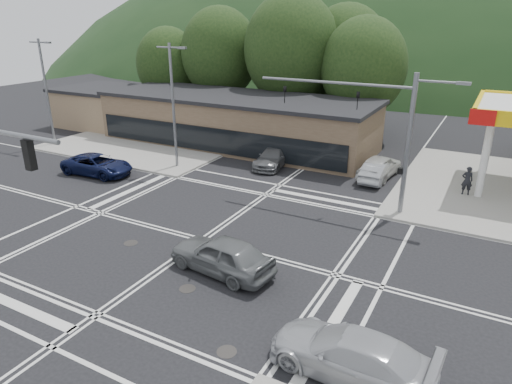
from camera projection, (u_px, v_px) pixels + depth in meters
The scene contains 20 objects.
ground at pixel (202, 240), 23.40m from camera, with size 120.00×120.00×0.00m, color black.
sidewalk_nw at pixel (161, 139), 42.31m from camera, with size 16.00×16.00×0.15m, color gray.
commercial_row at pixel (236, 122), 40.16m from camera, with size 24.00×8.00×4.00m, color brown.
commercial_nw at pixel (104, 108), 47.31m from camera, with size 8.00×7.00×3.60m, color #846B4F.
hill_north at pixel (443, 69), 97.22m from camera, with size 252.00×126.00×140.00m, color #1A3317.
tree_n_a at pixel (220, 53), 46.69m from camera, with size 8.00×8.00×11.75m.
tree_n_b at pixel (292, 49), 42.91m from camera, with size 9.00×9.00×12.98m.
tree_n_c at pixel (363, 67), 40.29m from camera, with size 7.60×7.60×10.87m.
tree_n_d at pixel (168, 64), 49.00m from camera, with size 6.80×6.80×9.76m.
tree_n_e at pixel (345, 55), 44.66m from camera, with size 8.40×8.40×11.98m.
streetlight_nw at pixel (174, 101), 32.68m from camera, with size 2.50×0.25×9.00m.
streetlight_w at pixel (46, 87), 38.66m from camera, with size 2.50×0.25×9.00m.
signal_mast_ne at pixel (387, 126), 25.21m from camera, with size 11.65×0.30×8.00m.
car_blue_west at pixel (97, 165), 32.79m from camera, with size 2.41×5.24×1.46m, color #0B1134.
car_grey_center at pixel (222, 255), 20.22m from camera, with size 2.01×4.99×1.70m, color slate.
car_silver_east at pixel (350, 354), 14.41m from camera, with size 2.17×5.34×1.55m, color #ADB0B5.
car_queue_a at pixel (376, 171), 31.55m from camera, with size 1.45×4.17×1.37m, color #9B9EA1.
car_queue_b at pixel (380, 166), 32.15m from camera, with size 1.94×4.82×1.64m, color #B6B6B2.
car_northbound at pixel (273, 157), 34.62m from camera, with size 1.96×4.83×1.40m, color slate.
pedestrian at pixel (467, 181), 28.63m from camera, with size 0.67×0.44×1.85m, color black.
Camera 1 is at (12.36, -17.10, 10.78)m, focal length 32.00 mm.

